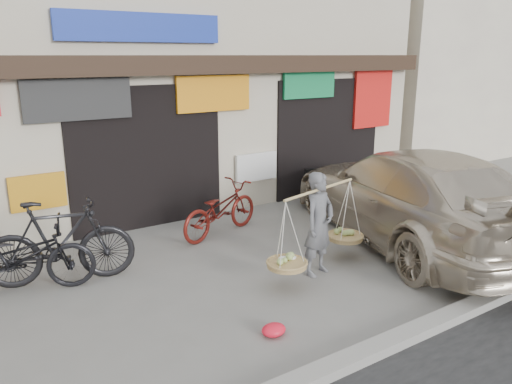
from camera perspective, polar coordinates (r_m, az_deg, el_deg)
ground at (r=7.11m, az=-1.11°, el=-11.63°), size 70.00×70.00×0.00m
kerb at (r=5.71m, az=10.19°, el=-18.58°), size 70.00×0.25×0.12m
shophouse_block at (r=12.26m, az=-17.98°, el=15.70°), size 14.00×6.32×7.00m
neighbor_east at (r=20.90m, az=21.27°, el=14.32°), size 12.00×7.00×6.40m
street_vendor at (r=7.54m, az=7.19°, el=-4.13°), size 2.01×0.92×1.58m
bike_0 at (r=7.69m, az=-25.35°, el=-6.81°), size 2.09×1.21×1.04m
bike_1 at (r=7.75m, az=-21.57°, el=-5.34°), size 2.18×1.14×1.26m
bike_2 at (r=9.20m, az=-4.12°, el=-2.00°), size 1.96×1.18×0.97m
suv at (r=9.25m, az=17.16°, el=-0.35°), size 3.77×6.14×1.66m
red_bag at (r=6.16m, az=2.03°, el=-15.47°), size 0.31×0.25×0.14m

